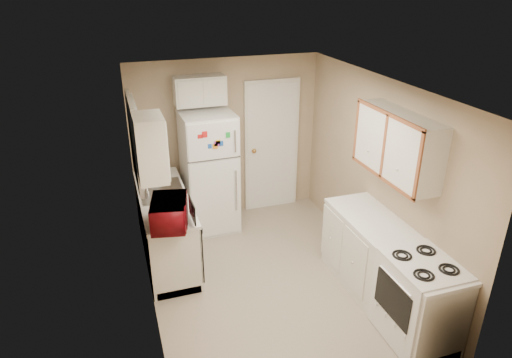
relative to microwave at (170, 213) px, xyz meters
name	(u,v)px	position (x,y,z in m)	size (l,w,h in m)	color
floor	(269,279)	(1.12, -0.13, -1.05)	(3.80, 3.80, 0.00)	#B8A996
ceiling	(271,87)	(1.12, -0.13, 1.35)	(3.80, 3.80, 0.00)	white
wall_left	(144,211)	(-0.28, -0.13, 0.15)	(3.80, 3.80, 0.00)	tan
wall_right	(378,177)	(2.52, -0.13, 0.15)	(3.80, 3.80, 0.00)	tan
wall_back	(227,139)	(1.12, 1.77, 0.15)	(2.80, 2.80, 0.00)	tan
wall_front	(353,295)	(1.12, -2.03, 0.15)	(2.80, 2.80, 0.00)	tan
left_counter	(166,227)	(0.02, 0.77, -0.60)	(0.60, 1.80, 0.90)	silver
dishwasher	(197,244)	(0.31, 0.17, -0.56)	(0.03, 0.58, 0.72)	black
sink	(162,194)	(0.02, 0.92, -0.19)	(0.54, 0.74, 0.16)	gray
microwave	(170,213)	(0.00, 0.00, 0.00)	(0.31, 0.56, 0.37)	maroon
soap_bottle	(154,174)	(-0.03, 1.25, -0.05)	(0.10, 0.10, 0.21)	white
window_blinds	(135,142)	(-0.24, 0.92, 0.55)	(0.10, 0.98, 1.08)	silver
upper_cabinet_left	(150,148)	(-0.13, 0.09, 0.75)	(0.30, 0.45, 0.70)	silver
refrigerator	(209,172)	(0.75, 1.38, -0.18)	(0.72, 0.70, 1.74)	white
cabinet_over_fridge	(200,90)	(0.72, 1.62, 0.95)	(0.70, 0.30, 0.40)	silver
interior_door	(272,146)	(1.82, 1.73, -0.03)	(0.86, 0.06, 2.08)	white
right_counter	(386,269)	(2.22, -0.93, -0.60)	(0.60, 2.00, 0.90)	silver
stove	(418,301)	(2.22, -1.51, -0.59)	(0.61, 0.75, 0.91)	white
upper_cabinet_right	(397,145)	(2.37, -0.63, 0.75)	(0.30, 1.20, 0.70)	silver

